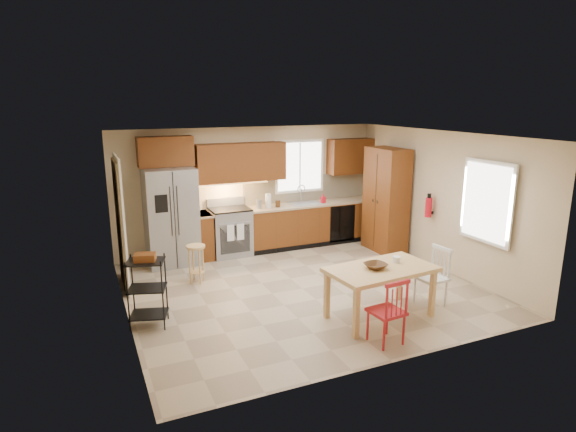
# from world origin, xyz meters

# --- Properties ---
(floor) EXTENTS (5.50, 5.50, 0.00)m
(floor) POSITION_xyz_m (0.00, 0.00, 0.00)
(floor) COLOR tan
(floor) RESTS_ON ground
(ceiling) EXTENTS (5.50, 5.00, 0.02)m
(ceiling) POSITION_xyz_m (0.00, 0.00, 2.50)
(ceiling) COLOR silver
(ceiling) RESTS_ON ground
(wall_back) EXTENTS (5.50, 0.02, 2.50)m
(wall_back) POSITION_xyz_m (0.00, 2.50, 1.25)
(wall_back) COLOR #CCB793
(wall_back) RESTS_ON ground
(wall_front) EXTENTS (5.50, 0.02, 2.50)m
(wall_front) POSITION_xyz_m (0.00, -2.50, 1.25)
(wall_front) COLOR #CCB793
(wall_front) RESTS_ON ground
(wall_left) EXTENTS (0.02, 5.00, 2.50)m
(wall_left) POSITION_xyz_m (-2.75, 0.00, 1.25)
(wall_left) COLOR #CCB793
(wall_left) RESTS_ON ground
(wall_right) EXTENTS (0.02, 5.00, 2.50)m
(wall_right) POSITION_xyz_m (2.75, 0.00, 1.25)
(wall_right) COLOR #CCB793
(wall_right) RESTS_ON ground
(refrigerator) EXTENTS (0.92, 0.75, 1.82)m
(refrigerator) POSITION_xyz_m (-1.70, 2.12, 0.91)
(refrigerator) COLOR gray
(refrigerator) RESTS_ON floor
(range_stove) EXTENTS (0.76, 0.63, 0.92)m
(range_stove) POSITION_xyz_m (-0.55, 2.19, 0.46)
(range_stove) COLOR gray
(range_stove) RESTS_ON floor
(base_cabinet_narrow) EXTENTS (0.30, 0.60, 0.90)m
(base_cabinet_narrow) POSITION_xyz_m (-1.10, 2.20, 0.45)
(base_cabinet_narrow) COLOR #602C11
(base_cabinet_narrow) RESTS_ON floor
(base_cabinet_run) EXTENTS (2.92, 0.60, 0.90)m
(base_cabinet_run) POSITION_xyz_m (1.29, 2.20, 0.45)
(base_cabinet_run) COLOR #602C11
(base_cabinet_run) RESTS_ON floor
(dishwasher) EXTENTS (0.60, 0.02, 0.78)m
(dishwasher) POSITION_xyz_m (1.85, 1.91, 0.45)
(dishwasher) COLOR black
(dishwasher) RESTS_ON floor
(backsplash) EXTENTS (2.92, 0.03, 0.55)m
(backsplash) POSITION_xyz_m (1.29, 2.48, 1.18)
(backsplash) COLOR beige
(backsplash) RESTS_ON wall_back
(upper_over_fridge) EXTENTS (1.00, 0.35, 0.55)m
(upper_over_fridge) POSITION_xyz_m (-1.70, 2.33, 2.10)
(upper_over_fridge) COLOR #5C2F0F
(upper_over_fridge) RESTS_ON wall_back
(upper_left_block) EXTENTS (1.80, 0.35, 0.75)m
(upper_left_block) POSITION_xyz_m (-0.25, 2.33, 1.83)
(upper_left_block) COLOR #5C2F0F
(upper_left_block) RESTS_ON wall_back
(upper_right_block) EXTENTS (1.00, 0.35, 0.75)m
(upper_right_block) POSITION_xyz_m (2.25, 2.33, 1.83)
(upper_right_block) COLOR #5C2F0F
(upper_right_block) RESTS_ON wall_back
(window_back) EXTENTS (1.12, 0.04, 1.12)m
(window_back) POSITION_xyz_m (1.10, 2.48, 1.65)
(window_back) COLOR white
(window_back) RESTS_ON wall_back
(sink) EXTENTS (0.62, 0.46, 0.16)m
(sink) POSITION_xyz_m (1.10, 2.20, 0.86)
(sink) COLOR gray
(sink) RESTS_ON base_cabinet_run
(undercab_glow) EXTENTS (1.60, 0.30, 0.01)m
(undercab_glow) POSITION_xyz_m (-0.55, 2.30, 1.43)
(undercab_glow) COLOR #FFBF66
(undercab_glow) RESTS_ON wall_back
(soap_bottle) EXTENTS (0.09, 0.09, 0.19)m
(soap_bottle) POSITION_xyz_m (1.48, 2.10, 1.00)
(soap_bottle) COLOR red
(soap_bottle) RESTS_ON base_cabinet_run
(paper_towel) EXTENTS (0.12, 0.12, 0.28)m
(paper_towel) POSITION_xyz_m (0.25, 2.15, 1.04)
(paper_towel) COLOR silver
(paper_towel) RESTS_ON base_cabinet_run
(canister_steel) EXTENTS (0.11, 0.11, 0.18)m
(canister_steel) POSITION_xyz_m (0.05, 2.15, 0.99)
(canister_steel) COLOR gray
(canister_steel) RESTS_ON base_cabinet_run
(canister_wood) EXTENTS (0.10, 0.10, 0.14)m
(canister_wood) POSITION_xyz_m (0.45, 2.12, 0.97)
(canister_wood) COLOR #4C2E14
(canister_wood) RESTS_ON base_cabinet_run
(pantry) EXTENTS (0.50, 0.95, 2.10)m
(pantry) POSITION_xyz_m (2.43, 1.20, 1.05)
(pantry) COLOR #602C11
(pantry) RESTS_ON floor
(fire_extinguisher) EXTENTS (0.12, 0.12, 0.36)m
(fire_extinguisher) POSITION_xyz_m (2.63, 0.15, 1.10)
(fire_extinguisher) COLOR red
(fire_extinguisher) RESTS_ON wall_right
(window_right) EXTENTS (0.04, 1.02, 1.32)m
(window_right) POSITION_xyz_m (2.68, -1.15, 1.45)
(window_right) COLOR white
(window_right) RESTS_ON wall_right
(doorway) EXTENTS (0.04, 0.95, 2.10)m
(doorway) POSITION_xyz_m (-2.67, 1.30, 1.05)
(doorway) COLOR #8C7A59
(doorway) RESTS_ON wall_left
(dining_table) EXTENTS (1.57, 0.98, 0.73)m
(dining_table) POSITION_xyz_m (0.55, -1.40, 0.37)
(dining_table) COLOR tan
(dining_table) RESTS_ON floor
(chair_red) EXTENTS (0.45, 0.45, 0.88)m
(chair_red) POSITION_xyz_m (0.20, -2.05, 0.44)
(chair_red) COLOR maroon
(chair_red) RESTS_ON floor
(chair_white) EXTENTS (0.45, 0.45, 0.88)m
(chair_white) POSITION_xyz_m (1.50, -1.35, 0.44)
(chair_white) COLOR silver
(chair_white) RESTS_ON floor
(table_bowl) EXTENTS (0.33, 0.33, 0.07)m
(table_bowl) POSITION_xyz_m (0.45, -1.40, 0.74)
(table_bowl) COLOR #4C2E14
(table_bowl) RESTS_ON dining_table
(table_jar) EXTENTS (0.12, 0.12, 0.12)m
(table_jar) POSITION_xyz_m (0.88, -1.30, 0.77)
(table_jar) COLOR silver
(table_jar) RESTS_ON dining_table
(bar_stool) EXTENTS (0.37, 0.37, 0.65)m
(bar_stool) POSITION_xyz_m (-1.52, 0.98, 0.33)
(bar_stool) COLOR tan
(bar_stool) RESTS_ON floor
(utility_cart) EXTENTS (0.58, 0.51, 0.98)m
(utility_cart) POSITION_xyz_m (-2.50, -0.34, 0.49)
(utility_cart) COLOR black
(utility_cart) RESTS_ON floor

